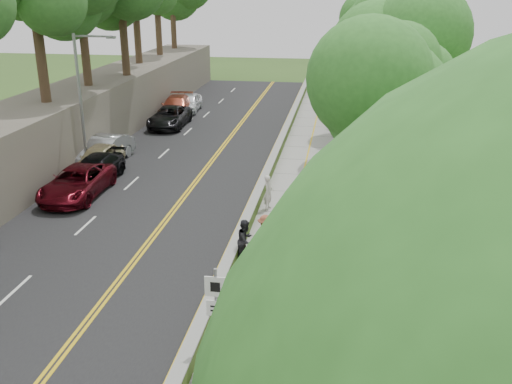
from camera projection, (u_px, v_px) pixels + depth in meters
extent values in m
plane|color=#33511E|center=(207.00, 307.00, 19.85)|extent=(140.00, 140.00, 0.00)
cube|color=black|center=(178.00, 169.00, 34.53)|extent=(11.20, 66.00, 0.04)
cube|color=gray|center=(309.00, 175.00, 33.39)|extent=(4.20, 66.00, 0.05)
cube|color=#83CF24|center=(270.00, 169.00, 33.62)|extent=(0.42, 66.00, 0.60)
cube|color=#595147|center=(49.00, 132.00, 35.01)|extent=(5.00, 66.00, 4.00)
cube|color=slate|center=(346.00, 161.00, 32.75)|extent=(0.04, 66.00, 2.00)
cylinder|color=gray|center=(81.00, 104.00, 32.99)|extent=(0.18, 0.18, 8.00)
cylinder|color=gray|center=(92.00, 36.00, 31.50)|extent=(2.30, 0.13, 0.13)
cube|color=gray|center=(111.00, 37.00, 31.36)|extent=(0.50, 0.22, 0.14)
cylinder|color=gray|center=(216.00, 317.00, 16.36)|extent=(0.09, 0.09, 3.10)
cube|color=white|center=(215.00, 287.00, 15.99)|extent=(0.62, 0.04, 0.62)
cube|color=white|center=(216.00, 308.00, 16.23)|extent=(0.56, 0.04, 0.50)
cylinder|color=orange|center=(336.00, 164.00, 33.93)|extent=(0.55, 0.55, 0.90)
cube|color=gray|center=(287.00, 381.00, 15.54)|extent=(1.11, 0.85, 0.72)
imported|color=#530A13|center=(77.00, 183.00, 29.76)|extent=(2.69, 5.59, 1.54)
imported|color=black|center=(95.00, 170.00, 31.96)|extent=(2.19, 5.07, 1.45)
imported|color=#C2B488|center=(99.00, 158.00, 33.85)|extent=(1.88, 4.63, 1.57)
imported|color=#989A9E|center=(105.00, 150.00, 35.32)|extent=(2.21, 5.15, 1.65)
imported|color=black|center=(170.00, 117.00, 44.36)|extent=(2.73, 5.62, 1.54)
imported|color=#A0462F|center=(176.00, 106.00, 47.91)|extent=(2.79, 5.85, 1.64)
imported|color=white|center=(189.00, 102.00, 49.73)|extent=(2.09, 4.62, 1.54)
imported|color=gold|center=(252.00, 272.00, 20.24)|extent=(0.88, 1.04, 1.82)
imported|color=silver|center=(268.00, 192.00, 28.05)|extent=(0.54, 0.71, 1.75)
imported|color=black|center=(246.00, 240.00, 22.80)|extent=(0.90, 1.02, 1.76)
imported|color=brown|center=(265.00, 235.00, 23.34)|extent=(0.66, 1.13, 1.73)
imported|color=black|center=(333.00, 118.00, 43.80)|extent=(1.00, 0.69, 1.57)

